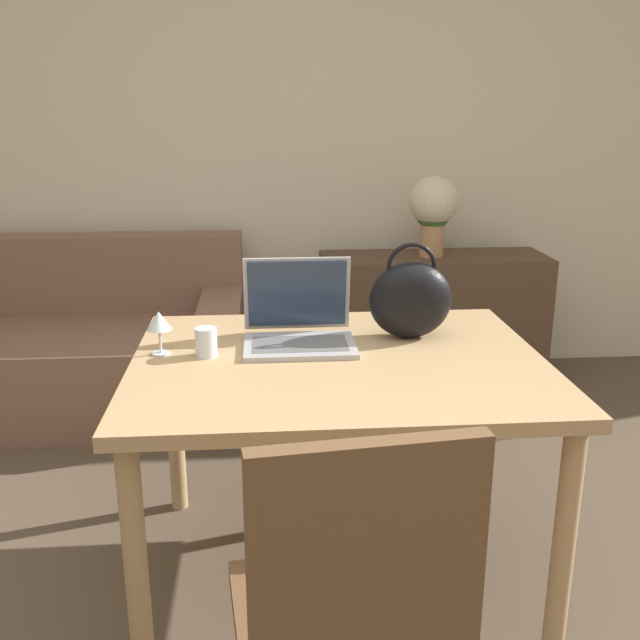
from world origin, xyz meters
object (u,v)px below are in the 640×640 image
Objects in this scene: drinking_glass at (206,342)px; flower_vase at (433,208)px; chair at (351,613)px; couch at (65,352)px; laptop at (298,321)px; wine_glass at (159,323)px; handbag at (410,299)px.

flower_vase is (1.05, 1.55, 0.18)m from drinking_glass.
chair is 0.53× the size of couch.
drinking_glass reaches higher than couch.
flower_vase is (1.87, 0.16, 0.67)m from couch.
laptop is at bearing -49.17° from couch.
handbag reaches higher than wine_glass.
couch is (-1.15, 2.28, -0.22)m from chair.
flower_vase is at bearing 4.76° from couch.
couch is at bearing -175.24° from flower_vase.
handbag is (0.78, 0.10, 0.03)m from wine_glass.
drinking_glass is 0.15m from wine_glass.
handbag is 0.76× the size of flower_vase.
laptop reaches higher than couch.
flower_vase reaches higher than couch.
handbag is at bearing -105.96° from flower_vase.
chair is 0.98m from drinking_glass.
wine_glass is (-0.14, 0.03, 0.06)m from drinking_glass.
chair is 1.08m from wine_glass.
laptop is 2.56× the size of wine_glass.
handbag is (0.36, 0.01, 0.06)m from laptop.
laptop is (-0.05, 1.00, 0.30)m from chair.
couch is at bearing 116.44° from wine_glass.
laptop is 0.43m from wine_glass.
chair is 2.27× the size of flower_vase.
handbag is (1.46, -1.27, 0.58)m from couch.
chair reaches higher than couch.
wine_glass is at bearing 110.91° from chair.
laptop is 1.11× the size of handbag.
chair is at bearing -107.13° from handbag.
couch is 5.64× the size of handbag.
laptop is (1.10, -1.28, 0.52)m from couch.
flower_vase is at bearing 55.89° from drinking_glass.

